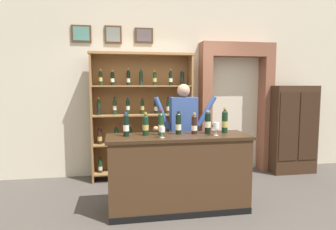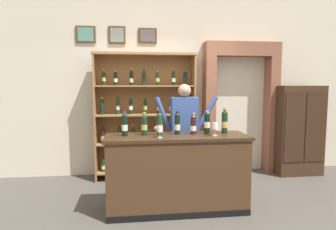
{
  "view_description": "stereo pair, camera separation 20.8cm",
  "coord_description": "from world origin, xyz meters",
  "px_view_note": "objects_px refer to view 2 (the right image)",
  "views": [
    {
      "loc": [
        -0.78,
        -3.65,
        1.64
      ],
      "look_at": [
        -0.07,
        0.39,
        1.21
      ],
      "focal_mm": 31.5,
      "sensor_mm": 36.0,
      "label": 1
    },
    {
      "loc": [
        -0.57,
        -3.68,
        1.64
      ],
      "look_at": [
        -0.07,
        0.39,
        1.21
      ],
      "focal_mm": 31.5,
      "sensor_mm": 36.0,
      "label": 2
    }
  ],
  "objects_px": {
    "tasting_counter": "(177,173)",
    "wine_glass_right": "(215,127)",
    "wine_shelf": "(145,115)",
    "tasting_bottle_rosso": "(193,124)",
    "shopkeeper": "(184,127)",
    "tasting_bottle_chianti": "(177,123)",
    "side_cabinet": "(298,130)",
    "tasting_bottle_grappa": "(125,125)",
    "tasting_bottle_bianco": "(207,122)",
    "tasting_bottle_riserva": "(225,121)",
    "tasting_bottle_super_tuscan": "(160,124)",
    "wine_glass_center": "(160,130)",
    "tasting_bottle_brunello": "(144,124)"
  },
  "relations": [
    {
      "from": "tasting_bottle_bianco",
      "to": "wine_glass_center",
      "type": "bearing_deg",
      "value": -162.55
    },
    {
      "from": "tasting_bottle_brunello",
      "to": "tasting_bottle_riserva",
      "type": "bearing_deg",
      "value": 1.07
    },
    {
      "from": "shopkeeper",
      "to": "tasting_bottle_chianti",
      "type": "bearing_deg",
      "value": -110.02
    },
    {
      "from": "tasting_bottle_grappa",
      "to": "tasting_bottle_rosso",
      "type": "height_order",
      "value": "tasting_bottle_grappa"
    },
    {
      "from": "wine_shelf",
      "to": "tasting_bottle_super_tuscan",
      "type": "height_order",
      "value": "wine_shelf"
    },
    {
      "from": "side_cabinet",
      "to": "shopkeeper",
      "type": "xyz_separation_m",
      "value": [
        -2.24,
        -0.71,
        0.2
      ]
    },
    {
      "from": "side_cabinet",
      "to": "shopkeeper",
      "type": "bearing_deg",
      "value": -162.32
    },
    {
      "from": "tasting_bottle_grappa",
      "to": "wine_glass_center",
      "type": "relative_size",
      "value": 2.28
    },
    {
      "from": "wine_shelf",
      "to": "tasting_bottle_grappa",
      "type": "height_order",
      "value": "wine_shelf"
    },
    {
      "from": "tasting_bottle_riserva",
      "to": "tasting_bottle_bianco",
      "type": "bearing_deg",
      "value": -175.17
    },
    {
      "from": "tasting_bottle_super_tuscan",
      "to": "wine_glass_center",
      "type": "distance_m",
      "value": 0.19
    },
    {
      "from": "tasting_bottle_chianti",
      "to": "tasting_bottle_bianco",
      "type": "xyz_separation_m",
      "value": [
        0.39,
        -0.02,
        0.01
      ]
    },
    {
      "from": "tasting_bottle_chianti",
      "to": "side_cabinet",
      "type": "bearing_deg",
      "value": 26.83
    },
    {
      "from": "shopkeeper",
      "to": "tasting_bottle_brunello",
      "type": "height_order",
      "value": "shopkeeper"
    },
    {
      "from": "shopkeeper",
      "to": "tasting_bottle_chianti",
      "type": "distance_m",
      "value": 0.56
    },
    {
      "from": "wine_glass_right",
      "to": "wine_shelf",
      "type": "bearing_deg",
      "value": 118.09
    },
    {
      "from": "tasting_bottle_chianti",
      "to": "tasting_bottle_rosso",
      "type": "relative_size",
      "value": 1.07
    },
    {
      "from": "tasting_bottle_riserva",
      "to": "wine_glass_center",
      "type": "relative_size",
      "value": 2.53
    },
    {
      "from": "tasting_bottle_super_tuscan",
      "to": "wine_glass_right",
      "type": "bearing_deg",
      "value": -12.19
    },
    {
      "from": "wine_glass_right",
      "to": "tasting_bottle_bianco",
      "type": "bearing_deg",
      "value": 109.11
    },
    {
      "from": "tasting_bottle_super_tuscan",
      "to": "tasting_bottle_brunello",
      "type": "bearing_deg",
      "value": 174.11
    },
    {
      "from": "tasting_bottle_rosso",
      "to": "tasting_bottle_riserva",
      "type": "bearing_deg",
      "value": 2.36
    },
    {
      "from": "tasting_counter",
      "to": "wine_glass_right",
      "type": "relative_size",
      "value": 10.88
    },
    {
      "from": "tasting_bottle_super_tuscan",
      "to": "tasting_bottle_riserva",
      "type": "distance_m",
      "value": 0.88
    },
    {
      "from": "tasting_bottle_bianco",
      "to": "tasting_bottle_riserva",
      "type": "xyz_separation_m",
      "value": [
        0.25,
        0.02,
        0.0
      ]
    },
    {
      "from": "tasting_bottle_grappa",
      "to": "shopkeeper",
      "type": "bearing_deg",
      "value": 32.79
    },
    {
      "from": "tasting_bottle_grappa",
      "to": "tasting_bottle_brunello",
      "type": "xyz_separation_m",
      "value": [
        0.25,
        0.03,
        -0.01
      ]
    },
    {
      "from": "side_cabinet",
      "to": "tasting_counter",
      "type": "distance_m",
      "value": 2.79
    },
    {
      "from": "tasting_bottle_rosso",
      "to": "wine_glass_center",
      "type": "bearing_deg",
      "value": -155.98
    },
    {
      "from": "tasting_bottle_chianti",
      "to": "shopkeeper",
      "type": "bearing_deg",
      "value": 69.98
    },
    {
      "from": "tasting_bottle_brunello",
      "to": "tasting_bottle_rosso",
      "type": "height_order",
      "value": "tasting_bottle_brunello"
    },
    {
      "from": "side_cabinet",
      "to": "tasting_bottle_rosso",
      "type": "bearing_deg",
      "value": -150.7
    },
    {
      "from": "wine_shelf",
      "to": "tasting_bottle_brunello",
      "type": "bearing_deg",
      "value": -93.12
    },
    {
      "from": "side_cabinet",
      "to": "wine_glass_right",
      "type": "relative_size",
      "value": 9.58
    },
    {
      "from": "tasting_counter",
      "to": "shopkeeper",
      "type": "bearing_deg",
      "value": 71.18
    },
    {
      "from": "tasting_bottle_grappa",
      "to": "tasting_bottle_chianti",
      "type": "distance_m",
      "value": 0.68
    },
    {
      "from": "wine_glass_center",
      "to": "tasting_bottle_riserva",
      "type": "bearing_deg",
      "value": 14.09
    },
    {
      "from": "tasting_counter",
      "to": "tasting_bottle_riserva",
      "type": "xyz_separation_m",
      "value": [
        0.66,
        0.09,
        0.65
      ]
    },
    {
      "from": "tasting_counter",
      "to": "tasting_bottle_riserva",
      "type": "relative_size",
      "value": 5.36
    },
    {
      "from": "side_cabinet",
      "to": "tasting_counter",
      "type": "relative_size",
      "value": 0.88
    },
    {
      "from": "tasting_counter",
      "to": "wine_glass_center",
      "type": "relative_size",
      "value": 13.55
    },
    {
      "from": "shopkeeper",
      "to": "tasting_bottle_super_tuscan",
      "type": "relative_size",
      "value": 5.06
    },
    {
      "from": "tasting_bottle_bianco",
      "to": "tasting_bottle_riserva",
      "type": "relative_size",
      "value": 0.9
    },
    {
      "from": "wine_shelf",
      "to": "tasting_bottle_bianco",
      "type": "bearing_deg",
      "value": -60.88
    },
    {
      "from": "tasting_counter",
      "to": "wine_glass_right",
      "type": "bearing_deg",
      "value": -11.53
    },
    {
      "from": "side_cabinet",
      "to": "tasting_bottle_bianco",
      "type": "relative_size",
      "value": 5.26
    },
    {
      "from": "tasting_bottle_brunello",
      "to": "wine_shelf",
      "type": "bearing_deg",
      "value": 86.88
    },
    {
      "from": "tasting_bottle_grappa",
      "to": "tasting_bottle_bianco",
      "type": "relative_size",
      "value": 1.0
    },
    {
      "from": "wine_shelf",
      "to": "tasting_bottle_rosso",
      "type": "height_order",
      "value": "wine_shelf"
    },
    {
      "from": "wine_shelf",
      "to": "wine_glass_center",
      "type": "distance_m",
      "value": 1.56
    }
  ]
}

